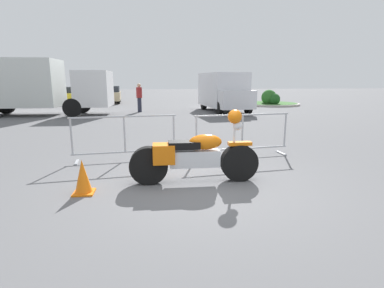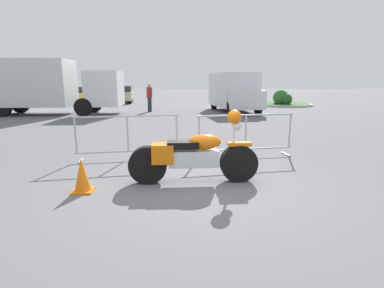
% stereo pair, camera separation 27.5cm
% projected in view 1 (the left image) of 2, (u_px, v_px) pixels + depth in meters
% --- Properties ---
extents(ground_plane, '(120.00, 120.00, 0.00)m').
position_uv_depth(ground_plane, '(202.00, 187.00, 5.37)').
color(ground_plane, '#5B5B5E').
extents(motorcycle, '(2.41, 0.36, 1.36)m').
position_uv_depth(motorcycle, '(195.00, 155.00, 5.54)').
color(motorcycle, black).
rests_on(motorcycle, ground).
extents(crowd_barrier_near, '(2.45, 0.71, 1.07)m').
position_uv_depth(crowd_barrier_near, '(125.00, 137.00, 7.09)').
color(crowd_barrier_near, '#9EA0A5').
rests_on(crowd_barrier_near, ground).
extents(crowd_barrier_far, '(2.45, 0.71, 1.07)m').
position_uv_depth(crowd_barrier_far, '(242.00, 135.00, 7.44)').
color(crowd_barrier_far, '#9EA0A5').
rests_on(crowd_barrier_far, ground).
extents(box_truck, '(7.76, 2.45, 2.98)m').
position_uv_depth(box_truck, '(28.00, 85.00, 16.00)').
color(box_truck, silver).
rests_on(box_truck, ground).
extents(delivery_van, '(2.48, 5.18, 2.31)m').
position_uv_depth(delivery_van, '(223.00, 91.00, 18.20)').
color(delivery_van, silver).
rests_on(delivery_van, ground).
extents(parked_car_silver, '(2.04, 4.33, 1.43)m').
position_uv_depth(parked_car_silver, '(5.00, 95.00, 24.19)').
color(parked_car_silver, '#B7BABF').
rests_on(parked_car_silver, ground).
extents(parked_car_red, '(2.10, 4.44, 1.47)m').
position_uv_depth(parked_car_red, '(40.00, 94.00, 24.44)').
color(parked_car_red, '#B21E19').
rests_on(parked_car_red, ground).
extents(parked_car_yellow, '(1.93, 4.09, 1.35)m').
position_uv_depth(parked_car_yellow, '(75.00, 95.00, 24.52)').
color(parked_car_yellow, yellow).
rests_on(parked_car_yellow, ground).
extents(parked_car_tan, '(2.01, 4.25, 1.40)m').
position_uv_depth(parked_car_tan, '(110.00, 94.00, 25.21)').
color(parked_car_tan, tan).
rests_on(parked_car_tan, ground).
extents(pedestrian, '(0.47, 0.47, 1.69)m').
position_uv_depth(pedestrian, '(139.00, 97.00, 17.88)').
color(pedestrian, '#262838').
rests_on(pedestrian, ground).
extents(planter_island, '(4.42, 4.42, 1.18)m').
position_uv_depth(planter_island, '(270.00, 101.00, 22.92)').
color(planter_island, '#ADA89E').
rests_on(planter_island, ground).
extents(traffic_cone, '(0.34, 0.34, 0.59)m').
position_uv_depth(traffic_cone, '(83.00, 177.00, 5.03)').
color(traffic_cone, orange).
rests_on(traffic_cone, ground).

